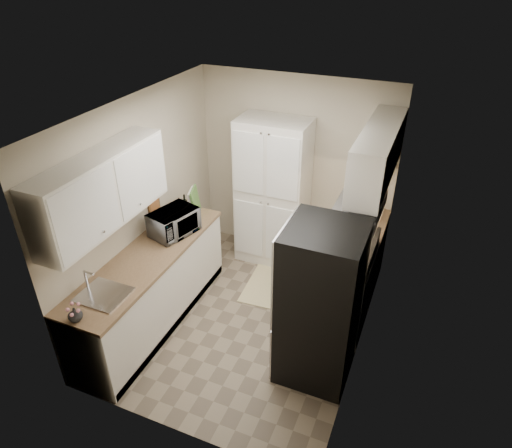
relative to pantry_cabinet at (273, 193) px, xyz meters
name	(u,v)px	position (x,y,z in m)	size (l,w,h in m)	color
ground	(247,318)	(0.20, -1.32, -1.00)	(3.20, 3.20, 0.00)	#7A6B56
room_shell	(244,197)	(0.18, -1.32, 0.63)	(2.64, 3.24, 2.52)	beige
pantry_cabinet	(273,193)	(0.00, 0.00, 0.00)	(0.90, 0.55, 2.00)	silver
base_cabinet_left	(152,290)	(-0.79, -1.75, -0.56)	(0.60, 2.30, 0.88)	silver
countertop_left	(147,257)	(-0.79, -1.75, -0.10)	(0.63, 2.33, 0.04)	#846647
base_cabinet_right	(356,253)	(1.19, -0.12, -0.56)	(0.60, 0.80, 0.88)	silver
countertop_right	(360,222)	(1.19, -0.12, -0.10)	(0.63, 0.83, 0.04)	#846647
electric_range	(340,287)	(1.17, -0.93, -0.52)	(0.71, 0.78, 1.13)	#B7B7BC
refrigerator	(320,305)	(1.14, -1.73, -0.15)	(0.70, 0.72, 1.70)	#B7B7BC
microwave	(174,222)	(-0.74, -1.24, 0.07)	(0.53, 0.36, 0.29)	#AAAAAE
wine_bottle	(185,206)	(-0.84, -0.83, 0.05)	(0.07, 0.07, 0.26)	black
flower_vase	(75,314)	(-0.79, -2.83, -0.01)	(0.13, 0.13, 0.14)	white
cutting_board	(196,201)	(-0.74, -0.74, 0.09)	(0.02, 0.28, 0.34)	#508339
toaster_oven	(363,209)	(1.19, 0.01, 0.02)	(0.27, 0.34, 0.20)	#B2B2B7
fruit_basket	(363,197)	(1.16, 0.03, 0.17)	(0.25, 0.25, 0.11)	#FF5401
kitchen_mat	(268,285)	(0.20, -0.66, -0.99)	(0.53, 0.85, 0.01)	beige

